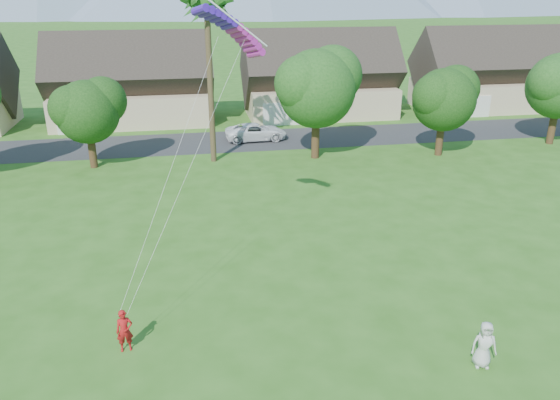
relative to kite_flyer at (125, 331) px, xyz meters
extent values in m
cube|color=#2D2D30|center=(6.72, 28.71, -0.85)|extent=(90.00, 7.00, 0.01)
imported|color=#AB1315|center=(0.00, 0.00, 0.00)|extent=(0.68, 0.50, 1.70)
imported|color=beige|center=(12.75, -3.17, 0.05)|extent=(1.00, 0.78, 1.81)
imported|color=white|center=(8.80, 28.71, -0.11)|extent=(5.46, 2.70, 1.49)
cube|color=beige|center=(-2.28, 37.71, 0.65)|extent=(15.00, 8.00, 3.00)
cube|color=#382D28|center=(-2.28, 37.71, 3.93)|extent=(15.75, 8.15, 8.15)
cube|color=silver|center=(-6.48, 33.65, 0.25)|extent=(4.80, 0.12, 2.20)
cube|color=beige|center=(16.72, 37.71, 0.65)|extent=(15.00, 8.00, 3.00)
cube|color=#382D28|center=(16.72, 37.71, 3.93)|extent=(15.75, 8.15, 8.15)
cube|color=silver|center=(12.52, 33.65, 0.25)|extent=(4.80, 0.12, 2.20)
cube|color=beige|center=(35.72, 37.71, 0.65)|extent=(15.00, 8.00, 3.00)
cube|color=#382D28|center=(35.72, 37.71, 3.93)|extent=(15.75, 8.15, 8.15)
cube|color=silver|center=(31.52, 33.65, 0.25)|extent=(4.80, 0.12, 2.20)
cylinder|color=#47301C|center=(-4.28, 23.21, 0.24)|extent=(0.56, 0.56, 2.18)
sphere|color=#214916|center=(-4.28, 23.21, 3.36)|extent=(4.62, 4.62, 4.62)
cylinder|color=#47301C|center=(12.72, 22.71, 0.56)|extent=(0.62, 0.62, 2.82)
sphere|color=#214916|center=(12.72, 22.71, 4.60)|extent=(5.98, 5.98, 5.98)
cylinder|color=#47301C|center=(22.72, 21.71, 0.30)|extent=(0.58, 0.58, 2.30)
sphere|color=#214916|center=(22.72, 21.71, 3.61)|extent=(4.90, 4.90, 4.90)
cylinder|color=#47301C|center=(33.72, 23.21, 0.43)|extent=(0.60, 0.60, 2.56)
sphere|color=#214916|center=(33.72, 23.21, 4.11)|extent=(5.44, 5.44, 5.44)
cylinder|color=#4C3D26|center=(4.72, 23.21, 5.15)|extent=(0.44, 0.44, 12.00)
cube|color=#4017AE|center=(4.09, 6.43, 10.35)|extent=(1.94, 1.51, 0.50)
cube|color=#B62297|center=(5.79, 6.43, 10.35)|extent=(1.94, 1.51, 0.50)
camera|label=1|loc=(2.75, -17.84, 12.04)|focal=35.00mm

